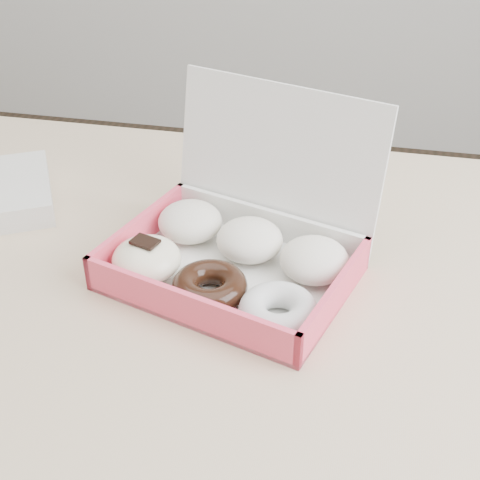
# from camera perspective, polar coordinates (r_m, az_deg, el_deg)

# --- Properties ---
(table) EXTENTS (1.20, 0.80, 0.75)m
(table) POSITION_cam_1_polar(r_m,az_deg,el_deg) (0.98, -9.12, -5.12)
(table) COLOR #CEAF87
(table) RESTS_ON ground
(donut_box) EXTENTS (0.36, 0.34, 0.22)m
(donut_box) POSITION_cam_1_polar(r_m,az_deg,el_deg) (0.87, -0.42, -0.82)
(donut_box) COLOR white
(donut_box) RESTS_ON table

